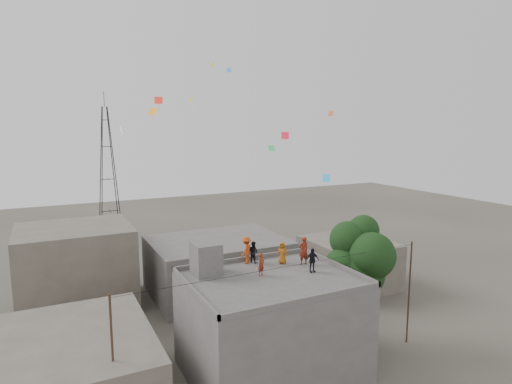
% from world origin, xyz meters
% --- Properties ---
extents(ground, '(140.00, 140.00, 0.00)m').
position_xyz_m(ground, '(0.00, 0.00, 0.00)').
color(ground, '#423E36').
rests_on(ground, ground).
extents(main_building, '(10.00, 8.00, 6.10)m').
position_xyz_m(main_building, '(0.00, 0.00, 3.05)').
color(main_building, '#55524F').
rests_on(main_building, ground).
extents(parapet, '(10.00, 8.00, 0.30)m').
position_xyz_m(parapet, '(0.00, 0.00, 6.25)').
color(parapet, '#55524F').
rests_on(parapet, main_building).
extents(stair_head_box, '(1.60, 1.80, 2.00)m').
position_xyz_m(stair_head_box, '(-3.20, 2.60, 7.10)').
color(stair_head_box, '#55524F').
rests_on(stair_head_box, main_building).
extents(neighbor_west, '(8.00, 10.00, 4.00)m').
position_xyz_m(neighbor_west, '(-11.00, 2.00, 2.00)').
color(neighbor_west, '#595246').
rests_on(neighbor_west, ground).
extents(neighbor_north, '(12.00, 9.00, 5.00)m').
position_xyz_m(neighbor_north, '(2.00, 14.00, 2.50)').
color(neighbor_north, '#55524F').
rests_on(neighbor_north, ground).
extents(neighbor_northwest, '(9.00, 8.00, 7.00)m').
position_xyz_m(neighbor_northwest, '(-10.00, 16.00, 3.50)').
color(neighbor_northwest, '#595246').
rests_on(neighbor_northwest, ground).
extents(neighbor_east, '(7.00, 8.00, 4.40)m').
position_xyz_m(neighbor_east, '(14.00, 10.00, 2.20)').
color(neighbor_east, '#595246').
rests_on(neighbor_east, ground).
extents(tree, '(4.90, 4.60, 9.10)m').
position_xyz_m(tree, '(7.37, 0.60, 6.10)').
color(tree, black).
rests_on(tree, ground).
extents(utility_line, '(20.12, 0.62, 7.40)m').
position_xyz_m(utility_line, '(0.50, -1.25, 3.83)').
color(utility_line, black).
rests_on(utility_line, ground).
extents(transmission_tower, '(2.97, 2.97, 20.01)m').
position_xyz_m(transmission_tower, '(-4.00, 40.00, 9.07)').
color(transmission_tower, black).
rests_on(transmission_tower, ground).
extents(person_red_adult, '(0.70, 0.47, 1.89)m').
position_xyz_m(person_red_adult, '(3.28, 1.51, 7.04)').
color(person_red_adult, maroon).
rests_on(person_red_adult, main_building).
extents(person_orange_child, '(0.86, 0.84, 1.49)m').
position_xyz_m(person_orange_child, '(2.09, 2.27, 6.84)').
color(person_orange_child, '#A75B13').
rests_on(person_orange_child, main_building).
extents(person_dark_child, '(0.83, 0.89, 1.46)m').
position_xyz_m(person_dark_child, '(0.46, 3.38, 6.83)').
color(person_dark_child, black).
rests_on(person_dark_child, main_building).
extents(person_dark_adult, '(0.95, 0.50, 1.55)m').
position_xyz_m(person_dark_adult, '(2.92, -0.06, 6.88)').
color(person_dark_adult, black).
rests_on(person_dark_adult, main_building).
extents(person_orange_adult, '(1.36, 1.28, 1.84)m').
position_xyz_m(person_orange_adult, '(-0.05, 3.40, 7.02)').
color(person_orange_adult, '#C24316').
rests_on(person_orange_adult, main_building).
extents(person_red_child, '(0.62, 0.54, 1.44)m').
position_xyz_m(person_red_child, '(-0.26, 0.80, 6.82)').
color(person_red_child, maroon).
rests_on(person_red_child, main_building).
extents(kites, '(18.90, 15.55, 9.91)m').
position_xyz_m(kites, '(1.78, 6.87, 15.56)').
color(kites, red).
rests_on(kites, ground).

